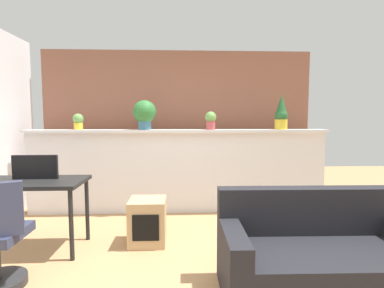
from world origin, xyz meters
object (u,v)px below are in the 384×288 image
tv_monitor (35,167)px  side_cube_shelf (148,221)px  potted_plant_0 (78,121)px  desk (30,188)px  potted_plant_2 (211,120)px  potted_plant_1 (144,113)px  potted_plant_3 (281,114)px  couch (320,259)px

tv_monitor → side_cube_shelf: tv_monitor is taller
potted_plant_0 → desk: (-0.10, -1.24, -0.69)m
potted_plant_0 → potted_plant_2: size_ratio=0.89×
potted_plant_0 → potted_plant_1: (0.96, -0.05, 0.11)m
potted_plant_2 → desk: size_ratio=0.24×
potted_plant_2 → tv_monitor: 2.33m
potted_plant_0 → tv_monitor: bearing=-93.8°
potted_plant_2 → potted_plant_3: (1.05, 0.03, 0.09)m
potted_plant_0 → desk: bearing=-94.5°
desk → side_cube_shelf: 1.28m
potted_plant_0 → potted_plant_2: 1.92m
potted_plant_1 → couch: (1.61, -2.09, -1.19)m
potted_plant_1 → potted_plant_2: bearing=-1.6°
side_cube_shelf → potted_plant_3: bearing=30.2°
potted_plant_2 → couch: bearing=-72.5°
potted_plant_1 → potted_plant_3: bearing=0.2°
side_cube_shelf → couch: bearing=-34.8°
potted_plant_2 → potted_plant_3: bearing=1.9°
couch → potted_plant_2: bearing=107.5°
potted_plant_3 → desk: bearing=-158.6°
potted_plant_0 → potted_plant_1: size_ratio=0.55×
potted_plant_3 → side_cube_shelf: bearing=-149.8°
potted_plant_0 → side_cube_shelf: 1.93m
side_cube_shelf → desk: bearing=-174.4°
potted_plant_3 → desk: potted_plant_3 is taller
tv_monitor → couch: tv_monitor is taller
desk → potted_plant_1: bearing=48.4°
tv_monitor → potted_plant_3: bearing=20.2°
desk → couch: size_ratio=0.70×
potted_plant_2 → side_cube_shelf: size_ratio=0.52×
potted_plant_0 → desk: 1.43m
potted_plant_1 → potted_plant_2: potted_plant_1 is taller
desk → potted_plant_3: bearing=21.4°
side_cube_shelf → tv_monitor: bearing=-178.2°
potted_plant_3 → side_cube_shelf: size_ratio=1.03×
potted_plant_1 → tv_monitor: 1.64m
potted_plant_2 → desk: bearing=-149.9°
potted_plant_1 → tv_monitor: size_ratio=0.90×
potted_plant_1 → couch: size_ratio=0.27×
potted_plant_1 → desk: (-1.06, -1.20, -0.81)m
couch → tv_monitor: bearing=159.7°
potted_plant_3 → couch: size_ratio=0.33×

